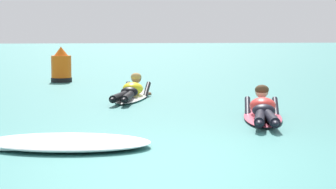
{
  "coord_description": "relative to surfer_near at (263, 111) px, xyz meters",
  "views": [
    {
      "loc": [
        -1.19,
        -5.84,
        1.31
      ],
      "look_at": [
        0.46,
        4.45,
        0.23
      ],
      "focal_mm": 63.7,
      "sensor_mm": 36.0,
      "label": 1
    }
  ],
  "objects": [
    {
      "name": "ground_plane",
      "position": [
        -1.63,
        7.29,
        -0.14
      ],
      "size": [
        120.0,
        120.0,
        0.0
      ],
      "primitive_type": "plane",
      "color": "#387A75"
    },
    {
      "name": "surfer_near",
      "position": [
        0.0,
        0.0,
        0.0
      ],
      "size": [
        1.11,
        2.5,
        0.53
      ],
      "color": "#E54C66",
      "rests_on": "ground"
    },
    {
      "name": "surfer_far",
      "position": [
        -1.69,
        3.1,
        0.0
      ],
      "size": [
        1.15,
        2.65,
        0.55
      ],
      "color": "white",
      "rests_on": "ground"
    },
    {
      "name": "whitewater_mid_left",
      "position": [
        -2.9,
        -1.71,
        -0.08
      ],
      "size": [
        2.12,
        1.45,
        0.12
      ],
      "color": "white",
      "rests_on": "ground"
    },
    {
      "name": "channel_marker_buoy",
      "position": [
        -3.13,
        7.55,
        0.24
      ],
      "size": [
        0.56,
        0.56,
        0.95
      ],
      "color": "#EA5B0F",
      "rests_on": "ground"
    }
  ]
}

